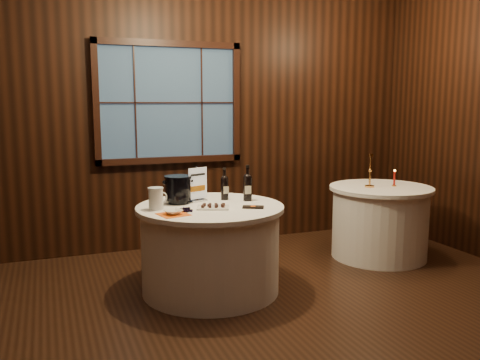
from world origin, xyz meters
name	(u,v)px	position (x,y,z in m)	size (l,w,h in m)	color
ground	(254,339)	(0.00, 0.00, 0.00)	(6.00, 6.00, 0.00)	black
back_wall	(169,112)	(0.00, 2.48, 1.54)	(6.00, 0.10, 3.00)	black
main_table	(211,248)	(0.00, 1.00, 0.39)	(1.28, 1.28, 0.77)	white
side_table	(380,222)	(2.00, 1.30, 0.39)	(1.08, 1.08, 0.77)	white
sign_stand	(197,190)	(-0.05, 1.21, 0.88)	(0.19, 0.14, 0.32)	#AFB0B6
port_bottle_left	(225,186)	(0.21, 1.21, 0.90)	(0.07, 0.07, 0.29)	black
port_bottle_right	(248,185)	(0.39, 1.09, 0.91)	(0.08, 0.09, 0.33)	black
ice_bucket	(178,189)	(-0.23, 1.19, 0.90)	(0.24, 0.24, 0.25)	black
chocolate_plate	(213,207)	(-0.02, 0.87, 0.79)	(0.32, 0.26, 0.04)	white
chocolate_box	(253,207)	(0.31, 0.77, 0.78)	(0.18, 0.09, 0.01)	black
grape_bunch	(186,209)	(-0.26, 0.83, 0.79)	(0.16, 0.10, 0.04)	black
glass_pitcher	(156,198)	(-0.47, 1.00, 0.86)	(0.17, 0.13, 0.19)	silver
orange_napkin	(173,214)	(-0.38, 0.76, 0.77)	(0.22, 0.22, 0.00)	orange
cracker_bowl	(173,212)	(-0.38, 0.76, 0.79)	(0.14, 0.14, 0.03)	white
brass_candlestick	(370,175)	(1.86, 1.31, 0.90)	(0.10, 0.10, 0.35)	#DA9244
red_candle	(394,180)	(2.14, 1.26, 0.84)	(0.05, 0.05, 0.18)	#DA9244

